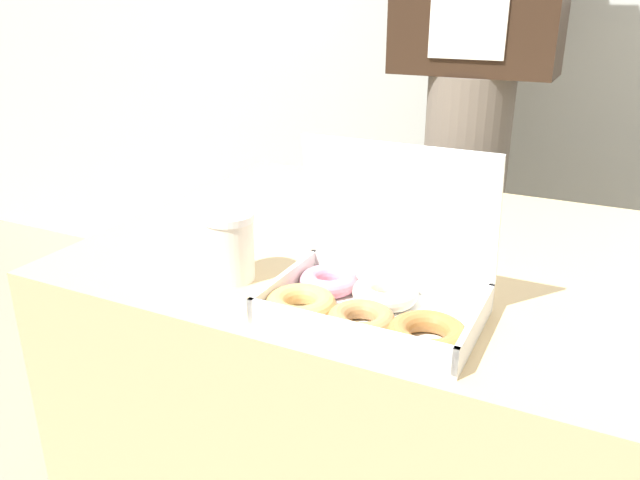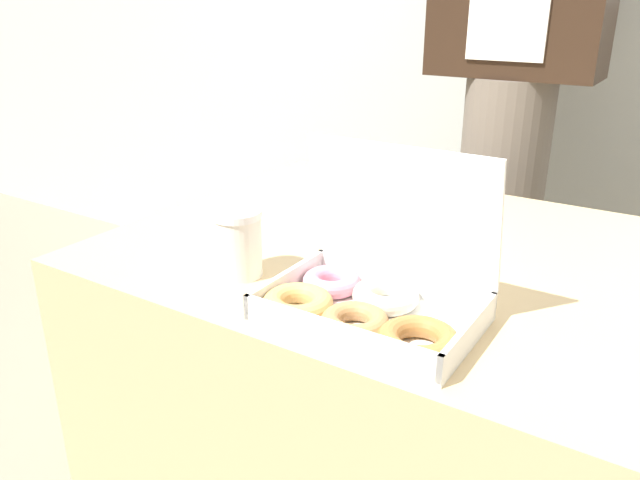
# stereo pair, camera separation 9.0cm
# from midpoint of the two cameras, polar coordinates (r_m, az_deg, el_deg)

# --- Properties ---
(table) EXTENTS (1.08, 0.83, 0.73)m
(table) POSITION_cam_midpoint_polar(r_m,az_deg,el_deg) (1.35, 9.28, -15.17)
(table) COLOR tan
(table) RESTS_ON ground_plane
(donut_box) EXTENTS (0.32, 0.23, 0.24)m
(donut_box) POSITION_cam_midpoint_polar(r_m,az_deg,el_deg) (0.89, 7.23, -5.17)
(donut_box) COLOR white
(donut_box) RESTS_ON table
(coffee_cup) EXTENTS (0.08, 0.08, 0.11)m
(coffee_cup) POSITION_cam_midpoint_polar(r_m,az_deg,el_deg) (1.02, -5.05, -0.29)
(coffee_cup) COLOR silver
(coffee_cup) RESTS_ON table
(person_customer) EXTENTS (0.43, 0.24, 1.78)m
(person_customer) POSITION_cam_midpoint_polar(r_m,az_deg,el_deg) (1.80, 18.61, 13.62)
(person_customer) COLOR #665B51
(person_customer) RESTS_ON ground_plane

